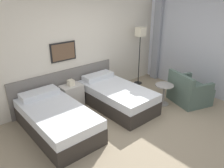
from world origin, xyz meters
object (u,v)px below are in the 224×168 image
Objects in this scene: bed_near_door at (56,119)px; nightstand at (72,95)px; floor_lamp at (140,37)px; side_table at (164,91)px; armchair at (189,92)px; bed_near_window at (116,96)px.

bed_near_door is 1.08m from nightstand.
floor_lamp is (2.29, -0.08, 1.14)m from nightstand.
armchair is at bearing -31.09° from side_table.
bed_near_door is 1.59m from bed_near_window.
side_table is 0.67m from armchair.
nightstand is at bearing 137.59° from bed_near_window.
armchair is (0.04, -1.67, -1.14)m from floor_lamp.
bed_near_door is 3.68× the size of side_table.
armchair is (3.12, -1.03, 0.00)m from bed_near_door.
armchair reaches higher than bed_near_window.
nightstand is 0.40× the size of floor_lamp.
bed_near_window is 3.68× the size of side_table.
floor_lamp is at bearing -1.96° from nightstand.
nightstand is at bearing 178.04° from floor_lamp.
side_table is at bearing -111.73° from floor_lamp.
floor_lamp is 1.60× the size of armchair.
floor_lamp reaches higher than nightstand.
nightstand is 2.55m from floor_lamp.
bed_near_window is 1.13× the size of floor_lamp.
bed_near_door is 3.29m from armchair.
armchair is (1.53, -1.03, 0.00)m from bed_near_window.
nightstand is at bearing 42.41° from bed_near_door.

